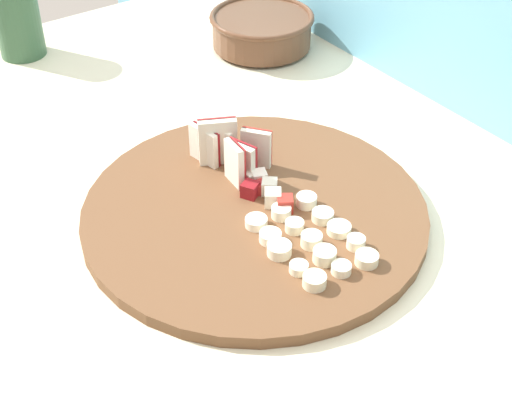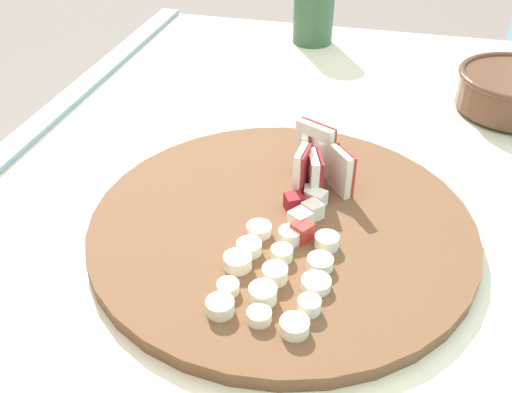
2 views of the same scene
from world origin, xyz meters
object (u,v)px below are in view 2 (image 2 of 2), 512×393
at_px(banana_slice_rows, 275,272).
at_px(apple_dice_pile, 306,210).
at_px(cutting_board, 282,225).
at_px(apple_wedge_fan, 316,159).
at_px(small_jar, 314,10).

bearing_deg(banana_slice_rows, apple_dice_pile, 173.47).
bearing_deg(cutting_board, banana_slice_rows, 7.81).
xyz_separation_m(apple_dice_pile, banana_slice_rows, (0.11, -0.01, -0.00)).
bearing_deg(apple_wedge_fan, small_jar, -170.22).
distance_m(apple_dice_pile, banana_slice_rows, 0.11).
bearing_deg(banana_slice_rows, small_jar, -173.58).
relative_size(apple_wedge_fan, small_jar, 0.86).
bearing_deg(cutting_board, apple_wedge_fan, 166.32).
relative_size(banana_slice_rows, small_jar, 1.24).
xyz_separation_m(apple_wedge_fan, apple_dice_pile, (0.08, 0.00, -0.02)).
height_order(cutting_board, apple_wedge_fan, apple_wedge_fan).
xyz_separation_m(apple_wedge_fan, banana_slice_rows, (0.19, -0.01, -0.02)).
distance_m(apple_wedge_fan, apple_dice_pile, 0.08).
height_order(cutting_board, banana_slice_rows, banana_slice_rows).
bearing_deg(small_jar, banana_slice_rows, 6.42).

